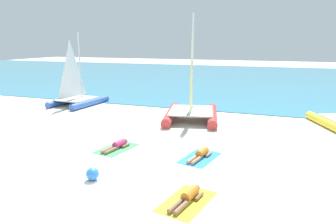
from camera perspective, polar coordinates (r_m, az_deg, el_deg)
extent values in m
plane|color=silver|center=(19.62, 5.00, -0.45)|extent=(120.00, 120.00, 0.00)
cube|color=teal|center=(40.21, 13.02, 6.03)|extent=(120.00, 40.00, 0.05)
cylinder|color=blue|center=(24.11, -17.84, 1.99)|extent=(0.71, 3.97, 0.45)
cylinder|color=blue|center=(22.80, -13.93, 1.65)|extent=(0.71, 3.97, 0.45)
cube|color=silver|center=(23.25, -16.27, 2.36)|extent=(2.23, 2.66, 0.06)
cylinder|color=silver|center=(23.41, -15.73, 8.19)|extent=(0.09, 0.09, 4.70)
pyramid|color=white|center=(22.71, -17.21, 7.62)|extent=(0.19, 2.07, 3.95)
cylinder|color=#CC3838|center=(18.45, 0.52, -0.40)|extent=(1.53, 4.62, 0.53)
cylinder|color=#CC3838|center=(18.32, 8.05, -0.62)|extent=(1.53, 4.62, 0.53)
cube|color=silver|center=(18.06, 4.25, 0.25)|extent=(3.01, 3.41, 0.07)
cylinder|color=silver|center=(18.34, 4.51, 9.00)|extent=(0.11, 0.11, 5.49)
pyramid|color=#EAEA99|center=(17.27, 4.30, 8.23)|extent=(0.59, 2.37, 4.61)
cylinder|color=yellow|center=(18.54, 26.95, -1.85)|extent=(1.93, 3.85, 0.45)
cube|color=#4CB266|center=(13.56, -9.33, -6.56)|extent=(1.40, 2.05, 0.01)
cylinder|color=#D83372|center=(13.65, -8.83, -5.71)|extent=(0.40, 0.66, 0.30)
sphere|color=#8C6647|center=(13.96, -7.79, -5.26)|extent=(0.22, 0.22, 0.22)
cylinder|color=#8C6647|center=(13.26, -10.87, -6.71)|extent=(0.27, 0.79, 0.14)
cylinder|color=#8C6647|center=(13.15, -10.27, -6.86)|extent=(0.27, 0.79, 0.14)
cylinder|color=#8C6647|center=(13.93, -9.14, -5.74)|extent=(0.17, 0.46, 0.10)
cylinder|color=#8C6647|center=(13.67, -7.68, -6.05)|extent=(0.17, 0.46, 0.10)
cube|color=#338CD8|center=(12.41, 5.79, -8.28)|extent=(1.43, 2.07, 0.01)
cylinder|color=orange|center=(12.53, 6.19, -7.33)|extent=(0.41, 0.66, 0.30)
sphere|color=tan|center=(12.88, 6.96, -6.78)|extent=(0.22, 0.22, 0.22)
cylinder|color=tan|center=(12.04, 4.48, -8.54)|extent=(0.28, 0.79, 0.14)
cylinder|color=tan|center=(11.97, 5.26, -8.69)|extent=(0.28, 0.79, 0.14)
cylinder|color=tan|center=(12.78, 5.58, -7.34)|extent=(0.18, 0.46, 0.10)
cylinder|color=tan|center=(12.61, 7.40, -7.66)|extent=(0.18, 0.46, 0.10)
cube|color=yellow|center=(9.24, 3.42, -15.95)|extent=(1.44, 2.07, 0.01)
cylinder|color=orange|center=(9.32, 4.02, -14.60)|extent=(0.41, 0.67, 0.30)
sphere|color=#8C6647|center=(9.65, 5.15, -13.62)|extent=(0.22, 0.22, 0.22)
cylinder|color=#8C6647|center=(8.89, 1.49, -16.59)|extent=(0.28, 0.79, 0.14)
cylinder|color=#8C6647|center=(8.82, 2.55, -16.88)|extent=(0.28, 0.79, 0.14)
cylinder|color=#8C6647|center=(9.58, 3.23, -14.41)|extent=(0.18, 0.46, 0.10)
cylinder|color=#8C6647|center=(9.40, 5.69, -14.99)|extent=(0.18, 0.46, 0.10)
sphere|color=#337FE5|center=(10.71, -13.56, -10.87)|extent=(0.43, 0.43, 0.43)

